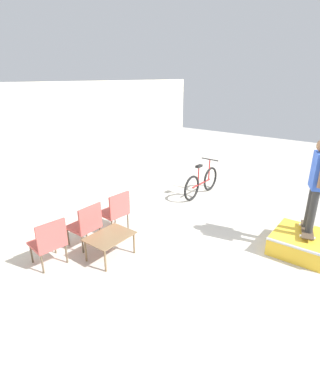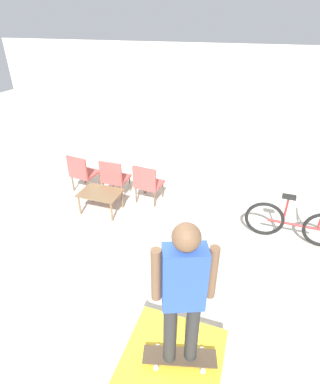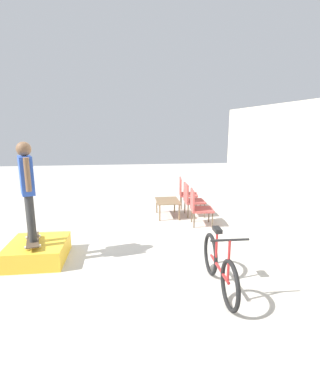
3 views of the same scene
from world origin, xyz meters
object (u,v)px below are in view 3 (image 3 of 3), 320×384
object	(u,v)px
person_skater	(27,184)
patio_chair_left	(185,192)
patio_chair_center	(191,198)
coffee_table	(168,202)
skate_ramp_box	(38,251)
bicycle	(219,267)
patio_chair_right	(198,206)
skateboard_on_ramp	(33,240)

from	to	relation	value
person_skater	patio_chair_left	size ratio (longest dim) A/B	1.92
patio_chair_left	patio_chair_center	xyz separation A→B (m)	(0.81, -0.00, 0.00)
person_skater	coffee_table	xyz separation A→B (m)	(-2.44, 2.76, -1.06)
skate_ramp_box	patio_chair_left	xyz separation A→B (m)	(-3.15, 3.37, 0.31)
bicycle	patio_chair_center	bearing A→B (deg)	174.96
patio_chair_left	person_skater	bearing A→B (deg)	141.36
skate_ramp_box	bicycle	bearing A→B (deg)	65.45
skate_ramp_box	coffee_table	world-z (taller)	coffee_table
skate_ramp_box	patio_chair_right	xyz separation A→B (m)	(-1.56, 3.37, 0.31)
patio_chair_left	patio_chair_right	size ratio (longest dim) A/B	1.00
patio_chair_center	patio_chair_right	bearing A→B (deg)	-179.71
patio_chair_left	patio_chair_center	size ratio (longest dim) A/B	1.00
person_skater	coffee_table	bearing A→B (deg)	109.62
skateboard_on_ramp	patio_chair_center	size ratio (longest dim) A/B	0.90
coffee_table	patio_chair_left	size ratio (longest dim) A/B	0.93
person_skater	bicycle	size ratio (longest dim) A/B	1.02
skateboard_on_ramp	patio_chair_center	distance (m)	4.19
skate_ramp_box	patio_chair_center	bearing A→B (deg)	124.87
person_skater	bicycle	xyz separation A→B (m)	(1.26, 3.01, -1.08)
coffee_table	patio_chair_center	xyz separation A→B (m)	(-0.00, 0.64, 0.09)
coffee_table	patio_chair_right	size ratio (longest dim) A/B	0.93
skate_ramp_box	patio_chair_center	xyz separation A→B (m)	(-2.35, 3.37, 0.31)
patio_chair_right	bicycle	bearing A→B (deg)	177.28
patio_chair_center	patio_chair_right	xyz separation A→B (m)	(0.79, 0.00, 0.00)
coffee_table	patio_chair_center	bearing A→B (deg)	90.04
skateboard_on_ramp	patio_chair_right	size ratio (longest dim) A/B	0.90
patio_chair_right	patio_chair_center	bearing A→B (deg)	5.04
skateboard_on_ramp	patio_chair_left	distance (m)	4.71
patio_chair_left	skateboard_on_ramp	bearing A→B (deg)	141.36
patio_chair_left	coffee_table	bearing A→B (deg)	149.12
person_skater	coffee_table	size ratio (longest dim) A/B	2.07
patio_chair_left	patio_chair_center	bearing A→B (deg)	-172.35
skate_ramp_box	bicycle	size ratio (longest dim) A/B	0.66
skateboard_on_ramp	bicycle	xyz separation A→B (m)	(1.26, 3.01, -0.06)
patio_chair_center	patio_chair_right	size ratio (longest dim) A/B	1.00
skateboard_on_ramp	patio_chair_left	size ratio (longest dim) A/B	0.90
patio_chair_left	bicycle	size ratio (longest dim) A/B	0.53
patio_chair_center	bicycle	size ratio (longest dim) A/B	0.53
skate_ramp_box	skateboard_on_ramp	world-z (taller)	skateboard_on_ramp
person_skater	bicycle	world-z (taller)	person_skater
patio_chair_left	patio_chair_center	world-z (taller)	same
person_skater	bicycle	distance (m)	3.44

